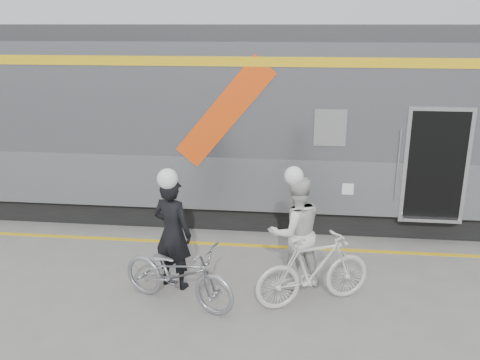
# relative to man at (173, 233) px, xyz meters

# --- Properties ---
(ground) EXTENTS (90.00, 90.00, 0.00)m
(ground) POSITION_rel_man_xyz_m (0.62, -0.47, -0.93)
(ground) COLOR slate
(ground) RESTS_ON ground
(train) EXTENTS (24.00, 3.17, 4.10)m
(train) POSITION_rel_man_xyz_m (2.35, 3.72, 1.13)
(train) COLOR black
(train) RESTS_ON ground
(safety_strip) EXTENTS (24.00, 0.12, 0.01)m
(safety_strip) POSITION_rel_man_xyz_m (0.62, 1.68, -0.92)
(safety_strip) COLOR gold
(safety_strip) RESTS_ON ground
(man) EXTENTS (0.79, 0.66, 1.85)m
(man) POSITION_rel_man_xyz_m (0.00, 0.00, 0.00)
(man) COLOR black
(man) RESTS_ON ground
(bicycle_left) EXTENTS (2.05, 1.33, 1.02)m
(bicycle_left) POSITION_rel_man_xyz_m (0.20, -0.55, -0.42)
(bicycle_left) COLOR #929499
(bicycle_left) RESTS_ON ground
(woman) EXTENTS (1.12, 1.02, 1.86)m
(woman) POSITION_rel_man_xyz_m (1.94, 0.24, 0.00)
(woman) COLOR silver
(woman) RESTS_ON ground
(bicycle_right) EXTENTS (1.93, 1.26, 1.13)m
(bicycle_right) POSITION_rel_man_xyz_m (2.24, -0.31, -0.36)
(bicycle_right) COLOR beige
(bicycle_right) RESTS_ON ground
(helmet_man) EXTENTS (0.32, 0.32, 0.32)m
(helmet_man) POSITION_rel_man_xyz_m (0.00, 0.00, 1.09)
(helmet_man) COLOR white
(helmet_man) RESTS_ON man
(helmet_woman) EXTENTS (0.30, 0.30, 0.30)m
(helmet_woman) POSITION_rel_man_xyz_m (1.94, 0.24, 1.09)
(helmet_woman) COLOR white
(helmet_woman) RESTS_ON woman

